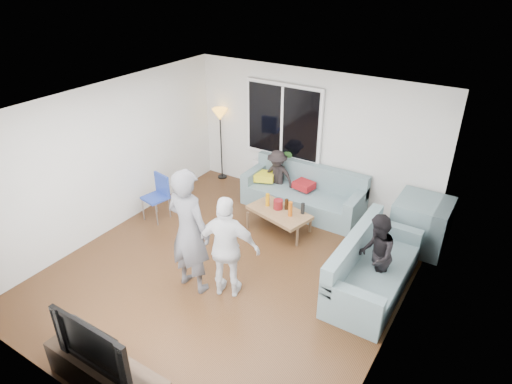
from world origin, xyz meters
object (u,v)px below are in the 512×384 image
Objects in this scene: side_chair at (155,198)px; television at (99,341)px; tv_console at (107,376)px; player_right at (227,248)px; floor_lamp at (221,145)px; sofa_right_section at (375,265)px; spectator_back at (277,177)px; player_left at (189,231)px; spectator_right at (376,255)px; sofa_back_section at (303,190)px; coffee_table at (279,221)px.

side_chair is 0.77× the size of television.
side_chair reaches higher than tv_console.
side_chair is at bearing 125.17° from tv_console.
player_right reaches higher than side_chair.
player_right is (2.33, -3.03, 0.01)m from floor_lamp.
spectator_back reaches higher than sofa_right_section.
player_left is 0.59m from player_right.
spectator_right is 1.15× the size of spectator_back.
player_left is 1.20× the size of tv_console.
player_left reaches higher than tv_console.
player_right is (0.18, -2.70, 0.36)m from sofa_back_section.
spectator_back is 0.68× the size of tv_console.
side_chair is at bearing -90.00° from floor_lamp.
sofa_back_section reaches higher than tv_console.
tv_console is at bearing 65.08° from player_right.
floor_lamp is (-4.07, 1.83, 0.36)m from sofa_right_section.
floor_lamp reaches higher than television.
spectator_right is at bearing 14.20° from side_chair.
floor_lamp is 4.48m from spectator_right.
sofa_back_section is 2.67× the size of side_chair.
side_chair is 4.08m from spectator_right.
player_right reaches higher than television.
spectator_back reaches higher than side_chair.
floor_lamp reaches higher than spectator_right.
coffee_table is at bearing -103.28° from player_right.
player_right is at bearing 84.74° from tv_console.
spectator_right is at bearing -35.76° from spectator_back.
floor_lamp reaches higher than sofa_right_section.
spectator_right is 2.96m from spectator_back.
sofa_right_section is 1.28× the size of floor_lamp.
spectator_back is at bearing 96.87° from tv_console.
floor_lamp is 3.82m from player_right.
player_left is at bearing -60.64° from floor_lamp.
spectator_right reaches higher than sofa_right_section.
coffee_table is at bearing -29.37° from floor_lamp.
floor_lamp is 0.99× the size of player_right.
spectator_back is 4.84m from television.
side_chair is 2.55m from player_right.
television is at bearing -43.33° from side_chair.
coffee_table is 2.10m from spectator_right.
spectator_right is 3.78m from tv_console.
player_left is at bearing -3.57° from player_right.
tv_console reaches higher than coffee_table.
floor_lamp is 5.53m from television.
television is (0.58, -4.80, 0.21)m from spectator_back.
coffee_table is at bearing -61.55° from spectator_back.
sofa_back_section is at bearing 50.43° from side_chair.
spectator_right is at bearing -38.71° from sofa_back_section.
spectator_right is (2.28, 1.31, -0.33)m from player_left.
sofa_back_section is at bearing 88.61° from coffee_table.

